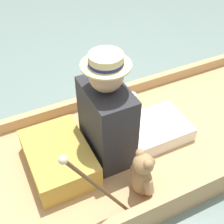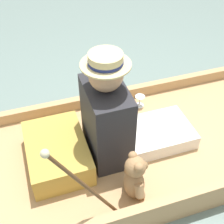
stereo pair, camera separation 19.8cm
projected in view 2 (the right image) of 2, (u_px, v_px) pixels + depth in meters
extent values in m
plane|color=slate|center=(139.00, 155.00, 2.36)|extent=(16.00, 16.00, 0.00)
cube|color=tan|center=(139.00, 150.00, 2.31)|extent=(1.13, 2.96, 0.13)
cube|color=tan|center=(116.00, 95.00, 2.62)|extent=(0.06, 2.96, 0.09)
cube|color=tan|center=(174.00, 202.00, 1.86)|extent=(0.06, 2.96, 0.09)
cube|color=#B7933D|center=(57.00, 152.00, 2.09)|extent=(0.56, 0.39, 0.18)
cube|color=white|center=(156.00, 134.00, 2.27)|extent=(0.37, 0.50, 0.11)
cube|color=#232328|center=(107.00, 123.00, 2.03)|extent=(0.41, 0.25, 0.56)
cube|color=beige|center=(125.00, 114.00, 2.03)|extent=(0.04, 0.01, 0.31)
cube|color=white|center=(119.00, 100.00, 2.10)|extent=(0.02, 0.01, 0.33)
cube|color=white|center=(131.00, 122.00, 1.94)|extent=(0.02, 0.01, 0.33)
sphere|color=tan|center=(106.00, 74.00, 1.78)|extent=(0.21, 0.21, 0.21)
cylinder|color=#CCB77F|center=(106.00, 64.00, 1.73)|extent=(0.29, 0.29, 0.01)
cylinder|color=#CCB77F|center=(106.00, 59.00, 1.71)|extent=(0.20, 0.20, 0.06)
cylinder|color=navy|center=(106.00, 62.00, 1.72)|extent=(0.20, 0.20, 0.02)
ellipsoid|color=#9E754C|center=(134.00, 183.00, 1.88)|extent=(0.15, 0.12, 0.22)
sphere|color=#9E754C|center=(135.00, 167.00, 1.77)|extent=(0.13, 0.13, 0.13)
sphere|color=olive|center=(144.00, 165.00, 1.79)|extent=(0.05, 0.05, 0.05)
sphere|color=#9E754C|center=(133.00, 156.00, 1.77)|extent=(0.05, 0.05, 0.05)
sphere|color=#9E754C|center=(139.00, 167.00, 1.71)|extent=(0.05, 0.05, 0.05)
cylinder|color=#9E754C|center=(130.00, 170.00, 1.91)|extent=(0.08, 0.06, 0.09)
cylinder|color=#9E754C|center=(139.00, 190.00, 1.80)|extent=(0.08, 0.06, 0.09)
sphere|color=#9E754C|center=(136.00, 185.00, 1.97)|extent=(0.06, 0.06, 0.06)
sphere|color=#9E754C|center=(140.00, 195.00, 1.91)|extent=(0.06, 0.06, 0.06)
cylinder|color=silver|center=(139.00, 105.00, 2.59)|extent=(0.07, 0.07, 0.01)
cylinder|color=silver|center=(140.00, 103.00, 2.57)|extent=(0.01, 0.01, 0.06)
cone|color=silver|center=(140.00, 98.00, 2.54)|extent=(0.08, 0.08, 0.04)
cylinder|color=brown|center=(87.00, 187.00, 1.60)|extent=(0.02, 0.36, 0.66)
sphere|color=beige|center=(45.00, 154.00, 1.35)|extent=(0.04, 0.04, 0.04)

